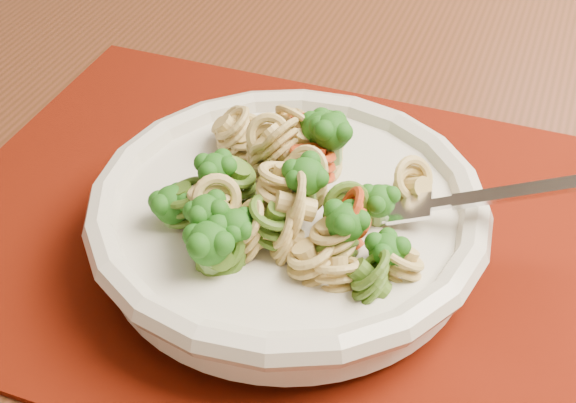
% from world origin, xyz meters
% --- Properties ---
extents(dining_table, '(1.37, 0.92, 0.77)m').
position_xyz_m(dining_table, '(-0.59, -0.61, 0.66)').
color(dining_table, '#562918').
rests_on(dining_table, ground).
extents(placemat, '(0.45, 0.36, 0.00)m').
position_xyz_m(placemat, '(-0.53, -0.67, 0.77)').
color(placemat, '#5D1204').
rests_on(placemat, dining_table).
extents(pasta_bowl, '(0.24, 0.24, 0.05)m').
position_xyz_m(pasta_bowl, '(-0.51, -0.69, 0.80)').
color(pasta_bowl, beige).
rests_on(pasta_bowl, placemat).
extents(pasta_broccoli_heap, '(0.21, 0.21, 0.06)m').
position_xyz_m(pasta_broccoli_heap, '(-0.51, -0.69, 0.82)').
color(pasta_broccoli_heap, tan).
rests_on(pasta_broccoli_heap, pasta_bowl).
extents(fork, '(0.18, 0.06, 0.08)m').
position_xyz_m(fork, '(-0.44, -0.67, 0.81)').
color(fork, silver).
rests_on(fork, pasta_bowl).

